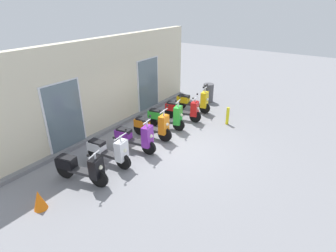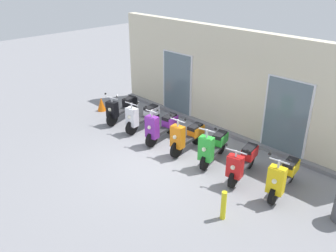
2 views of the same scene
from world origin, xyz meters
The scene contains 11 objects.
ground_plane centered at (0.00, 0.00, 0.00)m, with size 40.00×40.00×0.00m, color gray.
storefront_facade centered at (0.00, 2.98, 1.63)m, with size 9.57×0.50×3.37m.
scooter_black centered at (-3.08, 1.01, 0.48)m, with size 0.72×1.61×1.14m.
scooter_white centered at (-2.02, 1.05, 0.47)m, with size 0.62×1.58×1.19m.
scooter_purple centered at (-0.96, 0.91, 0.49)m, with size 0.59×1.53×1.28m.
scooter_orange centered at (0.06, 0.99, 0.50)m, with size 0.57×1.56×1.29m.
scooter_green centered at (0.99, 1.05, 0.49)m, with size 0.69×1.49×1.31m.
scooter_red centered at (2.03, 0.96, 0.47)m, with size 0.70×1.56×1.14m.
scooter_yellow centered at (3.12, 1.08, 0.47)m, with size 0.60×1.59×1.27m.
traffic_cone centered at (-4.34, 1.01, 0.26)m, with size 0.32×0.32×0.52m, color orange.
curb_bollard centered at (2.70, -0.70, 0.35)m, with size 0.12×0.12×0.70m, color yellow.
Camera 2 is at (6.30, -5.93, 5.17)m, focal length 37.85 mm.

